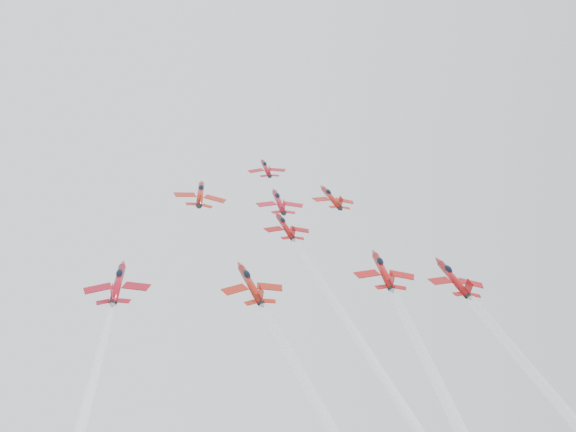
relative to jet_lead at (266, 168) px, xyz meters
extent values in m
cylinder|color=maroon|center=(0.00, -0.26, -0.27)|extent=(0.98, 7.84, 6.00)
cone|color=maroon|center=(0.00, 4.17, 2.91)|extent=(0.98, 2.17, 1.94)
cone|color=black|center=(0.00, -4.33, -3.18)|extent=(0.98, 1.44, 1.42)
ellipsoid|color=black|center=(0.00, 1.15, 1.29)|extent=(0.89, 2.07, 1.80)
cube|color=maroon|center=(-2.41, -0.82, -0.72)|extent=(3.65, 2.34, 1.01)
cube|color=maroon|center=(2.41, -0.82, -0.72)|extent=(3.65, 2.34, 1.01)
cube|color=maroon|center=(0.00, -4.08, -1.68)|extent=(0.11, 2.35, 2.39)
cube|color=maroon|center=(-1.25, -3.60, -2.66)|extent=(1.75, 1.16, 0.58)
cube|color=maroon|center=(1.25, -3.60, -2.66)|extent=(1.75, 1.16, 0.58)
cylinder|color=#A71D0F|center=(-15.48, -13.58, -9.80)|extent=(1.17, 9.36, 7.17)
cone|color=#A71D0F|center=(-15.48, -8.28, -6.01)|extent=(1.17, 2.59, 2.32)
cone|color=black|center=(-15.48, -18.43, -13.27)|extent=(1.17, 1.72, 1.70)
ellipsoid|color=black|center=(-15.48, -11.89, -7.93)|extent=(1.07, 2.47, 2.15)
cube|color=#A71D0F|center=(-18.36, -14.24, -10.34)|extent=(4.36, 2.80, 1.20)
cube|color=#A71D0F|center=(-12.60, -14.24, -10.34)|extent=(4.36, 2.80, 1.20)
cube|color=#A71D0F|center=(-15.48, -18.14, -11.49)|extent=(0.13, 2.80, 2.85)
cube|color=#A71D0F|center=(-16.98, -17.57, -12.65)|extent=(2.09, 1.38, 0.69)
cube|color=#A71D0F|center=(-13.99, -17.57, -12.65)|extent=(2.09, 1.38, 0.69)
cylinder|color=#AC1022|center=(-0.27, -15.13, -10.91)|extent=(1.09, 8.67, 6.64)
cone|color=#AC1022|center=(-0.27, -10.23, -7.40)|extent=(1.09, 2.40, 2.15)
cone|color=black|center=(-0.27, -19.63, -14.13)|extent=(1.09, 1.60, 1.57)
ellipsoid|color=black|center=(-0.27, -13.57, -9.18)|extent=(0.99, 2.29, 1.99)
cube|color=#AC1022|center=(-2.93, -15.75, -11.41)|extent=(4.04, 2.59, 1.12)
cube|color=#AC1022|center=(2.40, -15.75, -11.41)|extent=(4.04, 2.59, 1.12)
cube|color=#AC1022|center=(-0.27, -19.36, -12.48)|extent=(0.12, 2.60, 2.64)
cube|color=#AC1022|center=(-1.65, -18.83, -13.56)|extent=(1.94, 1.28, 0.64)
cube|color=#AC1022|center=(1.12, -18.83, -13.56)|extent=(1.94, 1.28, 0.64)
cylinder|color=#A1190F|center=(11.30, -12.37, -8.93)|extent=(1.06, 8.43, 6.46)
cone|color=#A1190F|center=(11.30, -7.60, -5.52)|extent=(1.06, 2.34, 2.09)
cone|color=black|center=(11.30, -16.75, -12.06)|extent=(1.06, 1.55, 1.53)
ellipsoid|color=black|center=(11.30, -10.85, -7.25)|extent=(0.96, 2.22, 1.93)
cube|color=#A1190F|center=(8.70, -12.96, -9.42)|extent=(3.93, 2.52, 1.09)
cube|color=#A1190F|center=(13.89, -12.96, -9.42)|extent=(3.93, 2.52, 1.09)
cube|color=#A1190F|center=(11.30, -16.48, -10.45)|extent=(0.12, 2.53, 2.57)
cube|color=#A1190F|center=(9.95, -15.96, -11.50)|extent=(1.89, 1.25, 0.62)
cube|color=#A1190F|center=(12.64, -15.96, -11.50)|extent=(1.89, 1.25, 0.62)
cylinder|color=maroon|center=(-1.01, -24.20, -17.40)|extent=(0.99, 7.91, 6.06)
cone|color=maroon|center=(-1.01, -19.73, -14.20)|extent=(0.99, 2.19, 1.96)
cone|color=black|center=(-1.01, -28.31, -20.34)|extent=(0.99, 1.46, 1.44)
ellipsoid|color=black|center=(-1.01, -22.78, -15.83)|extent=(0.90, 2.09, 1.82)
cube|color=maroon|center=(-3.45, -24.76, -17.86)|extent=(3.68, 2.37, 1.02)
cube|color=maroon|center=(1.43, -24.76, -17.86)|extent=(3.68, 2.37, 1.02)
cube|color=maroon|center=(-1.01, -28.06, -18.83)|extent=(0.11, 2.37, 2.41)
cube|color=maroon|center=(-2.27, -27.58, -19.82)|extent=(1.77, 1.17, 0.58)
cube|color=maroon|center=(0.25, -27.58, -19.82)|extent=(1.77, 1.17, 0.58)
cylinder|color=white|center=(-1.01, -61.62, -44.18)|extent=(1.26, 66.76, 48.29)
cylinder|color=maroon|center=(-29.13, -40.97, -29.41)|extent=(1.08, 8.63, 6.61)
cone|color=maroon|center=(-29.13, -36.09, -25.91)|extent=(1.08, 2.39, 2.14)
cone|color=black|center=(-29.13, -45.46, -32.61)|extent=(1.08, 1.59, 1.57)
ellipsoid|color=black|center=(-29.13, -39.42, -27.69)|extent=(0.98, 2.28, 1.98)
cube|color=maroon|center=(-31.79, -41.59, -29.90)|extent=(4.02, 2.58, 1.11)
cube|color=maroon|center=(-26.47, -41.59, -29.90)|extent=(4.02, 2.58, 1.11)
cube|color=maroon|center=(-29.13, -45.18, -30.97)|extent=(0.12, 2.59, 2.63)
cube|color=maroon|center=(-30.51, -44.66, -32.04)|extent=(1.93, 1.28, 0.64)
cube|color=maroon|center=(-27.75, -44.66, -32.04)|extent=(1.93, 1.28, 0.64)
cylinder|color=#9F1C0F|center=(-10.01, -40.64, -29.16)|extent=(1.10, 8.76, 6.71)
cone|color=#9F1C0F|center=(-10.01, -35.68, -25.62)|extent=(1.10, 2.43, 2.17)
cone|color=black|center=(-10.01, -45.19, -32.42)|extent=(1.10, 1.61, 1.59)
ellipsoid|color=black|center=(-10.01, -39.06, -27.42)|extent=(1.00, 2.31, 2.01)
cube|color=#9F1C0F|center=(-12.71, -41.26, -29.67)|extent=(4.08, 2.62, 1.13)
cube|color=#9F1C0F|center=(-7.31, -41.26, -29.67)|extent=(4.08, 2.62, 1.13)
cube|color=#9F1C0F|center=(-10.01, -44.91, -30.75)|extent=(0.12, 2.62, 2.67)
cube|color=#9F1C0F|center=(-11.41, -44.37, -31.84)|extent=(1.96, 1.29, 0.65)
cube|color=#9F1C0F|center=(-8.61, -44.37, -31.84)|extent=(1.96, 1.29, 0.65)
cylinder|color=#A5120F|center=(12.54, -36.56, -26.24)|extent=(1.18, 9.40, 7.19)
cone|color=#A5120F|center=(12.54, -31.24, -22.44)|extent=(1.18, 2.60, 2.33)
cone|color=black|center=(12.54, -41.43, -29.74)|extent=(1.18, 1.73, 1.71)
ellipsoid|color=black|center=(12.54, -34.86, -24.37)|extent=(1.07, 2.48, 2.16)
cube|color=#A5120F|center=(9.65, -37.22, -26.79)|extent=(4.37, 2.81, 1.21)
cube|color=#A5120F|center=(15.43, -37.22, -26.79)|extent=(4.37, 2.81, 1.21)
cube|color=#A5120F|center=(12.54, -41.14, -27.94)|extent=(0.13, 2.81, 2.86)
cube|color=#A5120F|center=(11.04, -40.56, -29.11)|extent=(2.10, 1.39, 0.69)
cube|color=#A5120F|center=(14.04, -40.56, -29.11)|extent=(2.10, 1.39, 0.69)
cylinder|color=#9D0E11|center=(24.21, -38.14, -27.38)|extent=(1.15, 9.14, 7.00)
cone|color=#9D0E11|center=(24.21, -32.97, -23.68)|extent=(1.15, 2.53, 2.27)
cone|color=black|center=(24.21, -42.89, -30.78)|extent=(1.15, 1.68, 1.66)
ellipsoid|color=black|center=(24.21, -36.49, -25.56)|extent=(1.04, 2.41, 2.10)
cube|color=#9D0E11|center=(21.39, -38.79, -27.91)|extent=(4.26, 2.73, 1.18)
cube|color=#9D0E11|center=(27.02, -38.79, -27.91)|extent=(4.26, 2.73, 1.18)
cube|color=#9D0E11|center=(24.21, -42.60, -29.03)|extent=(0.13, 2.74, 2.79)
cube|color=#9D0E11|center=(22.75, -42.04, -30.17)|extent=(2.04, 1.35, 0.67)
cube|color=#9D0E11|center=(25.66, -42.04, -30.17)|extent=(2.04, 1.35, 0.67)
camera|label=1|loc=(-25.98, -134.82, -36.76)|focal=40.00mm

